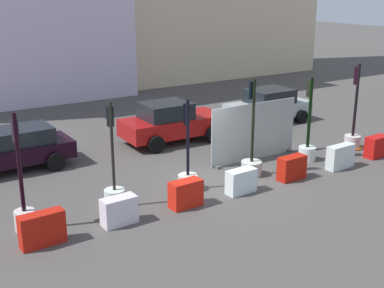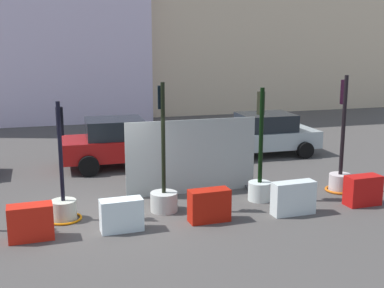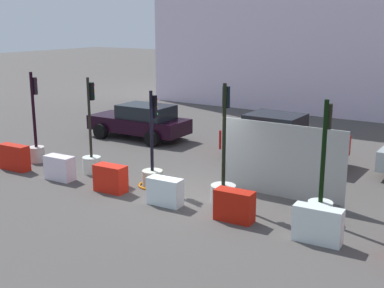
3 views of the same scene
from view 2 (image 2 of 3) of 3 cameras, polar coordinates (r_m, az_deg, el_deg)
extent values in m
plane|color=#494543|center=(13.17, -8.42, -7.97)|extent=(120.00, 120.00, 0.00)
cylinder|color=beige|center=(13.00, -14.48, -7.34)|extent=(0.64, 0.64, 0.50)
cylinder|color=black|center=(12.59, -14.83, -0.89)|extent=(0.10, 0.10, 2.49)
cube|color=black|center=(12.56, -14.91, 2.54)|extent=(0.17, 0.17, 0.70)
sphere|color=red|center=(12.61, -14.89, 3.64)|extent=(0.09, 0.09, 0.09)
sphere|color=orange|center=(12.65, -14.83, 2.60)|extent=(0.09, 0.09, 0.09)
sphere|color=green|center=(12.69, -14.78, 1.57)|extent=(0.09, 0.09, 0.09)
torus|color=orange|center=(13.07, -14.42, -8.26)|extent=(0.89, 0.89, 0.06)
cylinder|color=#B6B7B1|center=(13.22, -3.22, -6.62)|extent=(0.72, 0.72, 0.51)
cylinder|color=black|center=(12.78, -3.31, 0.62)|extent=(0.11, 0.11, 2.89)
cube|color=black|center=(12.72, -3.56, 5.36)|extent=(0.18, 0.15, 0.59)
sphere|color=red|center=(12.77, -3.70, 6.27)|extent=(0.11, 0.11, 0.11)
sphere|color=orange|center=(12.80, -3.69, 5.39)|extent=(0.11, 0.11, 0.11)
sphere|color=green|center=(12.82, -3.68, 4.52)|extent=(0.11, 0.11, 0.11)
cylinder|color=silver|center=(14.18, 7.74, -5.37)|extent=(0.64, 0.64, 0.53)
cylinder|color=black|center=(13.78, 7.92, 0.93)|extent=(0.12, 0.12, 2.65)
cube|color=black|center=(13.77, 7.89, 4.66)|extent=(0.18, 0.18, 0.63)
sphere|color=red|center=(13.84, 7.82, 5.57)|extent=(0.10, 0.10, 0.10)
sphere|color=orange|center=(13.86, 7.79, 4.71)|extent=(0.10, 0.10, 0.10)
sphere|color=green|center=(13.89, 7.77, 3.85)|extent=(0.10, 0.10, 0.10)
cylinder|color=beige|center=(15.51, 16.57, -4.25)|extent=(0.65, 0.65, 0.52)
cylinder|color=black|center=(15.13, 16.96, 2.02)|extent=(0.11, 0.11, 2.92)
cube|color=black|center=(15.11, 17.00, 5.72)|extent=(0.17, 0.16, 0.70)
sphere|color=red|center=(15.17, 16.93, 6.63)|extent=(0.09, 0.09, 0.09)
sphere|color=orange|center=(15.19, 16.88, 5.75)|extent=(0.09, 0.09, 0.09)
sphere|color=green|center=(15.22, 16.82, 4.88)|extent=(0.09, 0.09, 0.09)
torus|color=orange|center=(15.57, 16.52, -5.03)|extent=(0.85, 0.85, 0.07)
cube|color=red|center=(11.93, -18.00, -8.53)|extent=(1.02, 0.52, 0.82)
cube|color=white|center=(11.98, -8.07, -8.06)|extent=(1.02, 0.48, 0.78)
cube|color=#B1180A|center=(12.45, 1.99, -7.05)|extent=(1.04, 0.49, 0.82)
cube|color=silver|center=(13.18, 11.53, -6.08)|extent=(1.16, 0.45, 0.87)
cube|color=red|center=(14.40, 18.98, -5.04)|extent=(0.99, 0.51, 0.82)
cube|color=#A41110|center=(17.76, -7.66, -0.33)|extent=(4.37, 1.93, 0.71)
cube|color=black|center=(17.59, -8.87, 1.79)|extent=(1.96, 1.68, 0.66)
cylinder|color=black|center=(19.01, -4.01, -0.52)|extent=(0.69, 0.29, 0.69)
cylinder|color=black|center=(17.12, -2.69, -1.93)|extent=(0.69, 0.29, 0.69)
cylinder|color=black|center=(18.69, -12.15, -0.99)|extent=(0.69, 0.29, 0.69)
cylinder|color=black|center=(16.76, -11.74, -2.49)|extent=(0.69, 0.29, 0.69)
cube|color=#A3B0B1|center=(19.57, 8.20, 0.64)|extent=(4.10, 1.89, 0.66)
cube|color=black|center=(19.48, 8.45, 2.52)|extent=(2.04, 1.66, 0.64)
cylinder|color=black|center=(21.05, 10.24, 0.47)|extent=(0.62, 0.28, 0.62)
cylinder|color=black|center=(19.33, 12.82, -0.69)|extent=(0.62, 0.28, 0.62)
cylinder|color=black|center=(20.08, 3.71, 0.07)|extent=(0.62, 0.28, 0.62)
cylinder|color=black|center=(18.26, 5.80, -1.18)|extent=(0.62, 0.28, 0.62)
cube|color=#9FA5A2|center=(14.48, -0.02, -1.47)|extent=(3.89, 0.04, 2.19)
cube|color=#4C4C4C|center=(14.40, -6.76, -5.95)|extent=(0.16, 0.50, 0.10)
cube|color=#4C4C4C|center=(15.31, 6.31, -4.84)|extent=(0.16, 0.50, 0.10)
camera|label=1|loc=(8.19, -114.05, 8.60)|focal=47.71mm
camera|label=3|loc=(9.42, 73.56, 7.05)|focal=47.53mm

